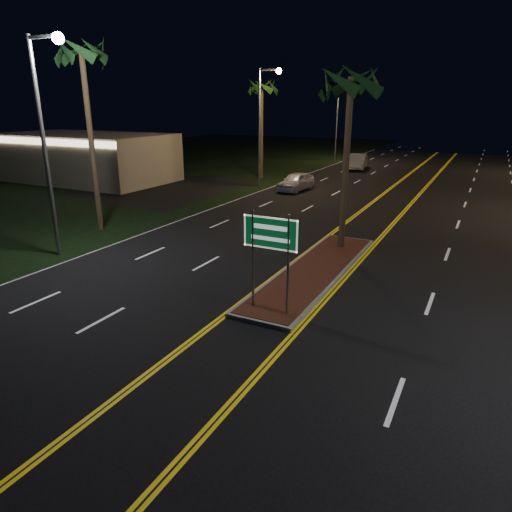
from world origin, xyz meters
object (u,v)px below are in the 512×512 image
Objects in this scene: palm_left_far at (262,88)px; car_near at (296,180)px; commercial_building at (85,157)px; palm_left_near at (81,54)px; streetlight_left_near at (48,124)px; streetlight_left_far at (341,111)px; median_island at (315,271)px; palm_median at (351,82)px; highway_sign at (270,242)px; car_far at (358,160)px; streetlight_left_mid at (264,114)px.

car_near is (5.13, -4.35, -6.93)m from palm_left_far.
palm_left_near is at bearing -41.61° from commercial_building.
commercial_building is 1.70× the size of palm_left_far.
streetlight_left_far is at bearing 90.00° from streetlight_left_near.
median_island is 1.23× the size of palm_median.
palm_median is at bearing 90.00° from median_island.
palm_left_far is at bearing 116.92° from highway_sign.
commercial_building is 1.81× the size of palm_median.
palm_median is at bearing -20.05° from commercial_building.
palm_left_near reaches higher than car_near.
palm_left_near is at bearing -109.74° from car_far.
palm_left_far is at bearing 31.25° from commercial_building.
commercial_building reaches higher than highway_sign.
commercial_building is at bearing -148.75° from palm_left_far.
palm_left_near is (-12.50, 5.20, 6.28)m from highway_sign.
car_far is at bearing 42.88° from commercial_building.
commercial_building is 1.67× the size of streetlight_left_far.
commercial_building is 1.53× the size of palm_left_near.
car_far is (19.35, 17.97, -1.11)m from commercial_building.
highway_sign is 23.93m from streetlight_left_mid.
highway_sign is at bearing -87.98° from car_far.
palm_left_near is (-1.89, -36.00, 3.02)m from streetlight_left_far.
streetlight_left_near is at bearing -105.35° from car_far.
streetlight_left_near is 20.00m from streetlight_left_mid.
palm_left_near reaches higher than streetlight_left_mid.
streetlight_left_near is 0.92× the size of palm_left_near.
commercial_building is 28.75m from streetlight_left_far.
palm_left_near reaches higher than median_island.
car_near is (-7.67, 20.86, -1.59)m from highway_sign.
palm_left_far is 9.66m from car_near.
palm_median is at bearing 31.49° from streetlight_left_near.
palm_median is (10.61, -13.50, 1.62)m from streetlight_left_mid.
streetlight_left_near is at bearing -64.74° from palm_left_near.
palm_left_near is at bearing -168.69° from palm_median.
palm_median is at bearing -72.42° from streetlight_left_far.
highway_sign is 0.39× the size of palm_median.
streetlight_left_far is (-10.61, 41.20, 3.25)m from highway_sign.
streetlight_left_near reaches higher than median_island.
highway_sign is 0.60× the size of car_far.
median_island is 31.67m from car_far.
highway_sign is 11.17m from streetlight_left_near.
palm_left_far is at bearing 144.30° from car_near.
streetlight_left_mid is 0.92× the size of palm_left_near.
streetlight_left_near is 1.85× the size of car_near.
palm_left_near is 1.11× the size of palm_left_far.
palm_median is at bearing -85.07° from car_far.
palm_left_near is 31.50m from car_far.
highway_sign is at bearing -90.00° from median_island.
streetlight_left_mid reaches higher than car_near.
commercial_building reaches higher than car_near.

